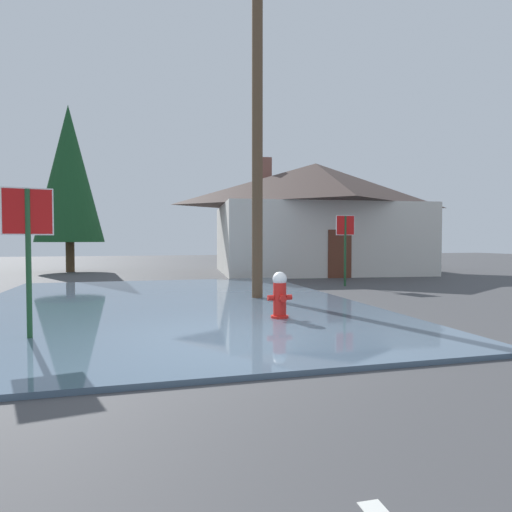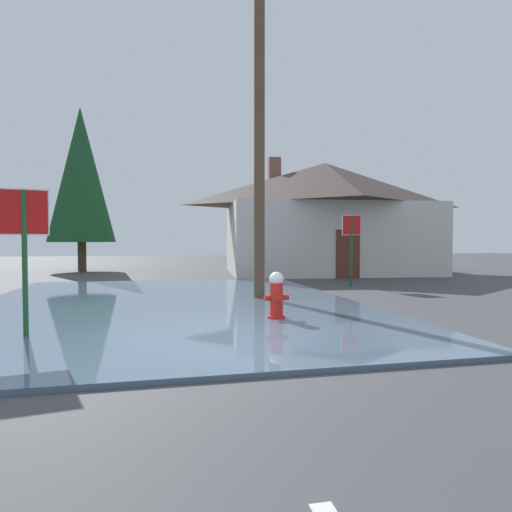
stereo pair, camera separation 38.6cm
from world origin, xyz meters
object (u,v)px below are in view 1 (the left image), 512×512
Objects in this scene: stop_sign_far at (345,236)px; stop_sign_near at (28,232)px; house at (315,216)px; pine_tree_tall_left at (69,174)px; fire_hydrant at (280,297)px; utility_pole at (257,108)px.

stop_sign_near is at bearing -142.81° from stop_sign_far.
pine_tree_tall_left is at bearing 164.27° from house.
stop_sign_far is at bearing -103.89° from house.
utility_pole is (0.38, 3.04, 4.49)m from fire_hydrant.
stop_sign_far is (8.44, 6.40, 0.03)m from stop_sign_near.
stop_sign_near is 0.22× the size of house.
house reaches higher than stop_sign_near.
stop_sign_near is 16.35m from house.
stop_sign_near is at bearing -127.96° from house.
utility_pole is 10.86m from house.
utility_pole is at bearing 38.93° from stop_sign_near.
utility_pole is 13.91m from pine_tree_tall_left.
utility_pole is at bearing -145.02° from stop_sign_far.
fire_hydrant is 0.40× the size of stop_sign_far.
house is at bearing 59.31° from utility_pole.
pine_tree_tall_left is at bearing 135.93° from stop_sign_far.
utility_pole reaches higher than stop_sign_far.
fire_hydrant is 0.09× the size of house.
stop_sign_far reaches higher than stop_sign_near.
fire_hydrant is at bearing -126.32° from stop_sign_far.
stop_sign_far is at bearing 34.98° from utility_pole.
stop_sign_near reaches higher than fire_hydrant.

